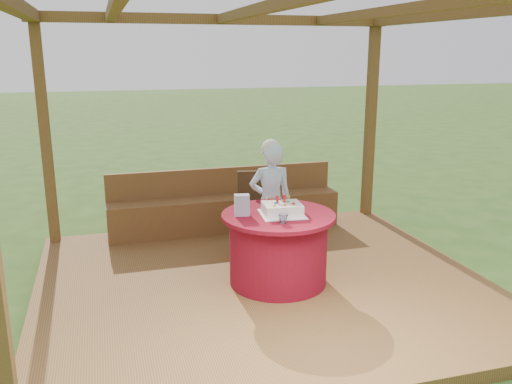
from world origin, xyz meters
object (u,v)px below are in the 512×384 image
chair (257,206)px  drinking_glass (283,219)px  bench (225,210)px  elderly_woman (271,199)px  birthday_cake (282,209)px  table (278,248)px  gift_bag (242,205)px

chair → drinking_glass: (-0.15, -1.38, 0.27)m
chair → bench: bearing=108.1°
elderly_woman → bench: bearing=103.8°
bench → birthday_cake: size_ratio=6.56×
bench → chair: chair is taller
elderly_woman → birthday_cake: (-0.11, -0.71, 0.10)m
chair → drinking_glass: 1.41m
table → elderly_woman: (0.13, 0.68, 0.31)m
elderly_woman → drinking_glass: 0.99m
gift_bag → chair: bearing=76.1°
table → elderly_woman: 0.76m
chair → birthday_cake: size_ratio=1.96×
bench → chair: bearing=-71.9°
drinking_glass → gift_bag: bearing=131.4°
elderly_woman → gift_bag: 0.81m
bench → gift_bag: gift_bag is taller
table → gift_bag: 0.59m
drinking_glass → table: bearing=79.7°
table → drinking_glass: drinking_glass is taller
bench → table: 1.80m
birthday_cake → drinking_glass: birthday_cake is taller
chair → elderly_woman: elderly_woman is taller
bench → birthday_cake: (0.17, -1.82, 0.52)m
table → drinking_glass: size_ratio=12.07×
chair → elderly_woman: bearing=-84.2°
chair → birthday_cake: (-0.06, -1.11, 0.28)m
chair → table: bearing=-94.9°
birthday_cake → gift_bag: (-0.39, 0.08, 0.05)m
bench → elderly_woman: (0.27, -1.11, 0.42)m
bench → drinking_glass: bearing=-87.7°
chair → birthday_cake: 1.15m
elderly_woman → drinking_glass: size_ratio=14.56×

